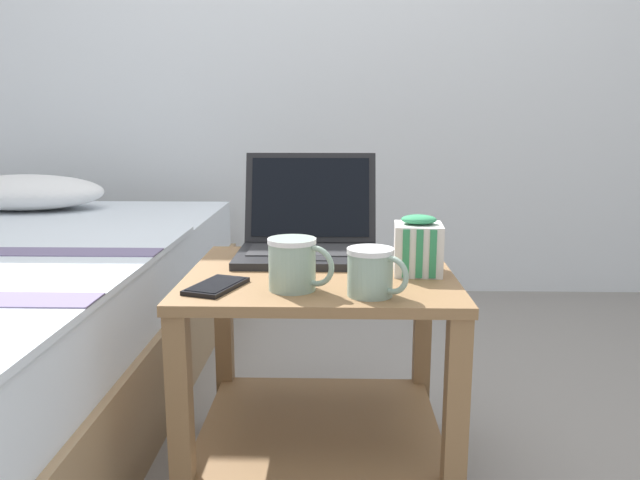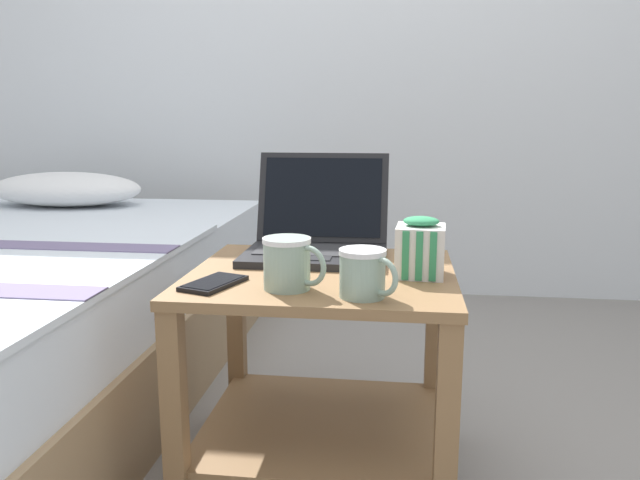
% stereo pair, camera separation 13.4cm
% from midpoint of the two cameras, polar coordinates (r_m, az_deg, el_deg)
% --- Properties ---
extents(ground_plane, '(8.00, 8.00, 0.00)m').
position_cam_midpoint_polar(ground_plane, '(1.59, -2.53, -20.54)').
color(ground_plane, gray).
extents(back_wall, '(8.00, 0.05, 2.50)m').
position_cam_midpoint_polar(back_wall, '(3.00, -0.45, 19.12)').
color(back_wall, silver).
rests_on(back_wall, ground_plane).
extents(bedside_table, '(0.59, 0.53, 0.50)m').
position_cam_midpoint_polar(bedside_table, '(1.45, -2.64, -9.73)').
color(bedside_table, olive).
rests_on(bedside_table, ground_plane).
extents(laptop, '(0.34, 0.32, 0.25)m').
position_cam_midpoint_polar(laptop, '(1.55, -3.51, 0.39)').
color(laptop, black).
rests_on(laptop, bedside_table).
extents(mug_front_left, '(0.12, 0.10, 0.09)m').
position_cam_midpoint_polar(mug_front_left, '(1.20, 1.56, -2.76)').
color(mug_front_left, '#8CA593').
rests_on(mug_front_left, bedside_table).
extents(mug_front_right, '(0.13, 0.10, 0.10)m').
position_cam_midpoint_polar(mug_front_right, '(1.24, -5.53, -2.02)').
color(mug_front_right, '#8CA593').
rests_on(mug_front_right, bedside_table).
extents(snack_bag, '(0.11, 0.11, 0.13)m').
position_cam_midpoint_polar(snack_bag, '(1.37, 6.22, -0.63)').
color(snack_bag, silver).
rests_on(snack_bag, bedside_table).
extents(cell_phone, '(0.12, 0.16, 0.01)m').
position_cam_midpoint_polar(cell_phone, '(1.29, -12.42, -4.16)').
color(cell_phone, black).
rests_on(cell_phone, bedside_table).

